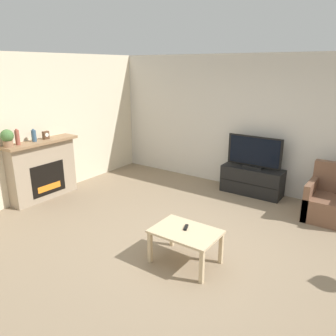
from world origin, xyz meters
name	(u,v)px	position (x,y,z in m)	size (l,w,h in m)	color
ground_plane	(197,247)	(0.00, 0.00, 0.00)	(24.00, 24.00, 0.00)	#89755B
wall_back	(269,126)	(0.00, 2.70, 1.35)	(12.00, 0.06, 2.70)	beige
wall_left	(36,127)	(-3.55, 0.00, 1.35)	(0.06, 12.00, 2.70)	beige
fireplace	(43,169)	(-3.36, -0.10, 0.58)	(0.42, 1.41, 1.14)	tan
mantel_vase_left	(17,137)	(-3.34, -0.52, 1.28)	(0.08, 0.08, 0.29)	#994C3D
mantel_vase_centre_left	(34,136)	(-3.34, -0.20, 1.25)	(0.09, 0.09, 0.23)	#385670
mantel_clock	(46,135)	(-3.34, 0.04, 1.22)	(0.08, 0.11, 0.15)	brown
potted_plant	(7,137)	(-3.34, -0.70, 1.31)	(0.21, 0.21, 0.30)	#936B4C
tv_stand	(252,181)	(-0.14, 2.41, 0.27)	(1.20, 0.45, 0.54)	black
tv	(254,153)	(-0.14, 2.40, 0.84)	(1.08, 0.18, 0.63)	black
armchair	(330,202)	(1.34, 2.08, 0.29)	(0.70, 0.76, 0.91)	brown
coffee_table	(186,235)	(0.05, -0.41, 0.39)	(0.85, 0.59, 0.46)	#CCB289
remote	(186,227)	(0.02, -0.35, 0.47)	(0.09, 0.15, 0.02)	black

